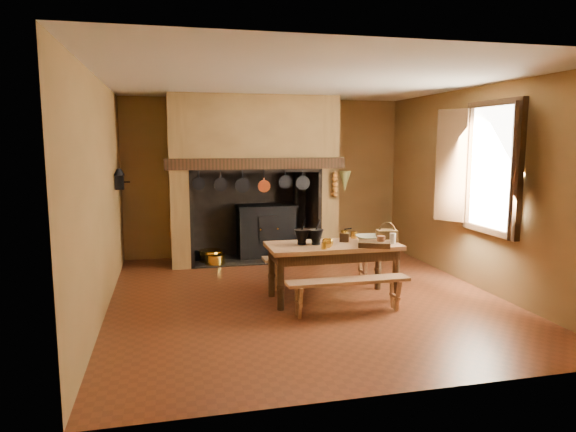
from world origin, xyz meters
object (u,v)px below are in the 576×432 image
at_px(work_table, 333,253).
at_px(mixing_bowl, 369,239).
at_px(bench_front, 348,288).
at_px(wicker_basket, 387,235).
at_px(coffee_grinder, 344,236).
at_px(iron_range, 267,230).

height_order(work_table, mixing_bowl, mixing_bowl).
bearing_deg(mixing_bowl, bench_front, -130.22).
bearing_deg(wicker_basket, coffee_grinder, -178.93).
bearing_deg(wicker_basket, bench_front, -129.87).
relative_size(work_table, bench_front, 1.13).
relative_size(bench_front, mixing_bowl, 4.34).
distance_m(iron_range, bench_front, 3.25).
bearing_deg(iron_range, wicker_basket, -66.97).
height_order(mixing_bowl, wicker_basket, wicker_basket).
distance_m(work_table, wicker_basket, 0.78).
distance_m(iron_range, wicker_basket, 2.88).
bearing_deg(bench_front, coffee_grinder, 74.57).
bearing_deg(work_table, bench_front, -90.00).
bearing_deg(mixing_bowl, wicker_basket, -1.52).
distance_m(bench_front, wicker_basket, 1.08).
bearing_deg(bench_front, iron_range, 96.55).
bearing_deg(work_table, mixing_bowl, 1.12).
bearing_deg(coffee_grinder, mixing_bowl, 4.38).
bearing_deg(coffee_grinder, wicker_basket, 11.35).
height_order(bench_front, wicker_basket, wicker_basket).
height_order(bench_front, mixing_bowl, mixing_bowl).
xyz_separation_m(bench_front, wicker_basket, (0.75, 0.59, 0.50)).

